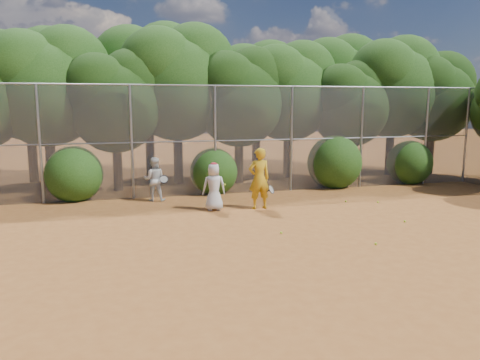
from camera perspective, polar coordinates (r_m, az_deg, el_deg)
name	(u,v)px	position (r m, az deg, el deg)	size (l,w,h in m)	color
ground	(303,236)	(12.25, 7.65, -6.74)	(80.00, 80.00, 0.00)	brown
fence_back	(238,139)	(17.47, -0.21, 5.03)	(20.05, 0.09, 4.03)	gray
tree_1	(47,82)	(19.53, -22.43, 10.99)	(4.64, 4.03, 6.35)	black
tree_2	(116,97)	(18.67, -14.88, 9.70)	(3.99, 3.47, 5.47)	black
tree_3	(178,78)	(19.88, -7.58, 12.24)	(4.89, 4.26, 6.70)	black
tree_4	(240,94)	(19.76, 0.00, 10.49)	(4.19, 3.64, 5.73)	black
tree_5	(289,88)	(21.31, 6.05, 11.14)	(4.51, 3.92, 6.17)	black
tree_6	(351,101)	(21.43, 13.33, 9.38)	(3.86, 3.36, 5.29)	black
tree_7	(394,83)	(23.25, 18.24, 11.15)	(4.77, 4.14, 6.53)	black
tree_8	(434,93)	(24.14, 22.60, 9.72)	(4.25, 3.70, 5.82)	black
tree_9	(29,80)	(21.95, -24.35, 11.08)	(4.83, 4.20, 6.62)	black
tree_10	(149,75)	(21.97, -11.02, 12.48)	(5.15, 4.48, 7.06)	black
tree_11	(257,86)	(22.50, 2.14, 11.39)	(4.64, 4.03, 6.35)	black
tree_12	(339,80)	(24.77, 11.93, 11.82)	(5.02, 4.37, 6.88)	black
bush_0	(74,172)	(17.35, -19.60, 0.95)	(2.00, 2.00, 2.00)	#1B3E0F
bush_1	(214,169)	(17.68, -3.22, 1.31)	(1.80, 1.80, 1.80)	#1B3E0F
bush_2	(335,160)	(19.31, 11.45, 2.42)	(2.20, 2.20, 2.20)	#1B3E0F
bush_3	(410,161)	(21.12, 19.97, 2.22)	(1.90, 1.90, 1.90)	#1B3E0F
player_yellow	(259,179)	(14.99, 2.35, 0.17)	(0.88, 0.62, 1.97)	gold
player_teen	(214,187)	(14.81, -3.19, -0.81)	(0.77, 0.53, 1.54)	silver
player_white	(154,179)	(16.49, -10.41, 0.10)	(0.88, 0.76, 1.53)	silver
ball_0	(378,202)	(16.67, 16.47, -2.59)	(0.07, 0.07, 0.07)	#AED326
ball_1	(376,244)	(11.83, 16.23, -7.46)	(0.07, 0.07, 0.07)	#AED326
ball_2	(405,221)	(14.24, 19.44, -4.77)	(0.07, 0.07, 0.07)	#AED326
ball_3	(281,233)	(12.34, 5.05, -6.41)	(0.07, 0.07, 0.07)	#AED326
ball_4	(346,201)	(16.52, 12.78, -2.54)	(0.07, 0.07, 0.07)	#AED326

